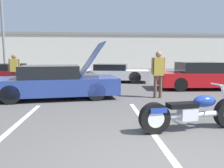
{
  "coord_description": "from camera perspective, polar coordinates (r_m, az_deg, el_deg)",
  "views": [
    {
      "loc": [
        -1.08,
        -2.55,
        1.56
      ],
      "look_at": [
        -0.65,
        3.31,
        0.8
      ],
      "focal_mm": 35.0,
      "sensor_mm": 36.0,
      "label": 1
    }
  ],
  "objects": [
    {
      "name": "parking_stripe_middle",
      "position": [
        4.87,
        9.74,
        -11.39
      ],
      "size": [
        0.12,
        4.79,
        0.01
      ],
      "primitive_type": "cube",
      "color": "white",
      "rests_on": "ground"
    },
    {
      "name": "spectator_far_lot",
      "position": [
        11.66,
        -24.13,
        3.79
      ],
      "size": [
        0.52,
        0.21,
        1.63
      ],
      "color": "#333338",
      "rests_on": "ground"
    },
    {
      "name": "parked_car_left_row",
      "position": [
        14.79,
        -25.72,
        2.66
      ],
      "size": [
        4.52,
        3.16,
        1.1
      ],
      "rotation": [
        0.0,
        0.0,
        -0.36
      ],
      "color": "red",
      "rests_on": "ground"
    },
    {
      "name": "parked_car_mid_right_row",
      "position": [
        11.18,
        22.26,
        1.85
      ],
      "size": [
        4.2,
        1.95,
        1.27
      ],
      "rotation": [
        0.0,
        0.0,
        -0.05
      ],
      "color": "red",
      "rests_on": "ground"
    },
    {
      "name": "light_pole",
      "position": [
        18.46,
        -26.63,
        16.38
      ],
      "size": [
        1.21,
        0.28,
        8.62
      ],
      "color": "slate",
      "rests_on": "ground"
    },
    {
      "name": "parking_stripe_foreground",
      "position": [
        5.07,
        -25.46,
        -11.25
      ],
      "size": [
        0.12,
        4.79,
        0.01
      ],
      "primitive_type": "cube",
      "color": "white",
      "rests_on": "ground"
    },
    {
      "name": "spectator_near_motorcycle",
      "position": [
        8.24,
        12.0,
        3.51
      ],
      "size": [
        0.52,
        0.23,
        1.73
      ],
      "color": "brown",
      "rests_on": "ground"
    },
    {
      "name": "far_building",
      "position": [
        29.17,
        -2.08,
        8.87
      ],
      "size": [
        32.0,
        4.2,
        4.4
      ],
      "color": "beige",
      "rests_on": "ground"
    },
    {
      "name": "parked_car_mid_left_row",
      "position": [
        13.21,
        0.33,
        2.89
      ],
      "size": [
        4.43,
        2.58,
        1.07
      ],
      "rotation": [
        0.0,
        0.0,
        -0.2
      ],
      "color": "white",
      "rests_on": "ground"
    },
    {
      "name": "motorcycle",
      "position": [
        4.91,
        20.34,
        -6.92
      ],
      "size": [
        2.36,
        0.72,
        0.95
      ],
      "rotation": [
        0.0,
        0.0,
        0.16
      ],
      "color": "black",
      "rests_on": "ground"
    },
    {
      "name": "show_car_hood_open",
      "position": [
        8.35,
        -14.35,
        0.47
      ],
      "size": [
        4.71,
        2.38,
        2.07
      ],
      "rotation": [
        0.0,
        0.0,
        0.13
      ],
      "color": "navy",
      "rests_on": "ground"
    }
  ]
}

